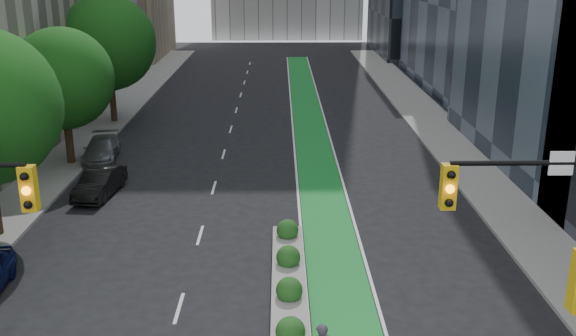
{
  "coord_description": "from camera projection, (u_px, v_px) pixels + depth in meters",
  "views": [
    {
      "loc": [
        0.92,
        -13.03,
        11.08
      ],
      "look_at": [
        1.23,
        11.97,
        3.0
      ],
      "focal_mm": 40.0,
      "sensor_mm": 36.0,
      "label": 1
    }
  ],
  "objects": [
    {
      "name": "parked_car_left_far",
      "position": [
        101.0,
        149.0,
        37.28
      ],
      "size": [
        2.35,
        4.68,
        1.3
      ],
      "primitive_type": "imported",
      "rotation": [
        0.0,
        0.0,
        0.12
      ],
      "color": "slate",
      "rests_on": "ground"
    },
    {
      "name": "bike_lane_paint",
      "position": [
        310.0,
        129.0,
        44.38
      ],
      "size": [
        2.2,
        70.0,
        0.01
      ],
      "primitive_type": "cube",
      "color": "#18862F",
      "rests_on": "ground"
    },
    {
      "name": "sidewalk_left",
      "position": [
        74.0,
        149.0,
        39.42
      ],
      "size": [
        3.6,
        90.0,
        0.15
      ],
      "primitive_type": "cube",
      "color": "gray",
      "rests_on": "ground"
    },
    {
      "name": "tree_midfar",
      "position": [
        62.0,
        79.0,
        35.08
      ],
      "size": [
        5.6,
        5.6,
        7.76
      ],
      "color": "black",
      "rests_on": "ground"
    },
    {
      "name": "parked_car_left_mid",
      "position": [
        100.0,
        183.0,
        31.62
      ],
      "size": [
        1.9,
        4.22,
        1.34
      ],
      "primitive_type": "imported",
      "rotation": [
        0.0,
        0.0,
        -0.12
      ],
      "color": "black",
      "rests_on": "ground"
    },
    {
      "name": "tree_far",
      "position": [
        108.0,
        43.0,
        44.36
      ],
      "size": [
        6.6,
        6.6,
        9.0
      ],
      "color": "black",
      "rests_on": "ground"
    },
    {
      "name": "sidewalk_right",
      "position": [
        456.0,
        148.0,
        39.7
      ],
      "size": [
        3.6,
        90.0,
        0.15
      ],
      "primitive_type": "cube",
      "color": "gray",
      "rests_on": "ground"
    },
    {
      "name": "median_planter",
      "position": [
        289.0,
        283.0,
        22.39
      ],
      "size": [
        1.2,
        10.26,
        1.1
      ],
      "color": "gray",
      "rests_on": "ground"
    }
  ]
}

